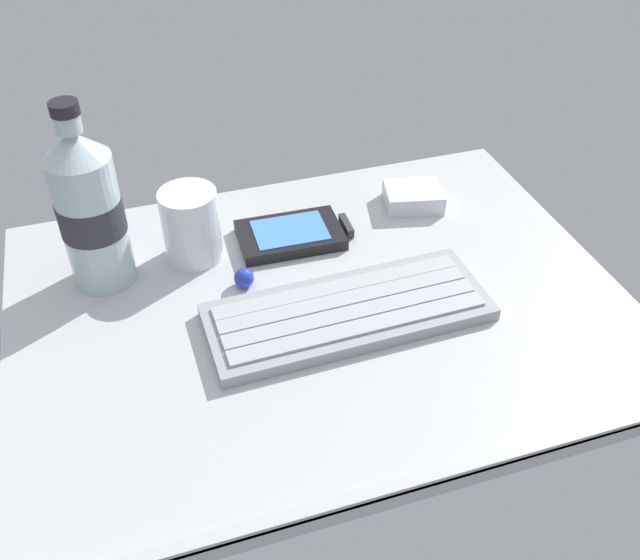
% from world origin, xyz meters
% --- Properties ---
extents(ground_plane, '(0.64, 0.48, 0.03)m').
position_xyz_m(ground_plane, '(0.00, -0.00, -0.01)').
color(ground_plane, '#B7BABC').
extents(keyboard, '(0.29, 0.12, 0.02)m').
position_xyz_m(keyboard, '(0.02, -0.03, 0.01)').
color(keyboard, '#93969B').
rests_on(keyboard, ground_plane).
extents(handheld_device, '(0.13, 0.08, 0.02)m').
position_xyz_m(handheld_device, '(0.01, 0.11, 0.01)').
color(handheld_device, black).
rests_on(handheld_device, ground_plane).
extents(juice_cup, '(0.06, 0.06, 0.09)m').
position_xyz_m(juice_cup, '(-0.11, 0.12, 0.04)').
color(juice_cup, silver).
rests_on(juice_cup, ground_plane).
extents(water_bottle, '(0.07, 0.07, 0.21)m').
position_xyz_m(water_bottle, '(-0.21, 0.11, 0.09)').
color(water_bottle, silver).
rests_on(water_bottle, ground_plane).
extents(charger_block, '(0.08, 0.07, 0.02)m').
position_xyz_m(charger_block, '(0.17, 0.14, 0.01)').
color(charger_block, silver).
rests_on(charger_block, ground_plane).
extents(trackball_mouse, '(0.02, 0.02, 0.02)m').
position_xyz_m(trackball_mouse, '(-0.07, 0.05, 0.01)').
color(trackball_mouse, '#2338B2').
rests_on(trackball_mouse, ground_plane).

